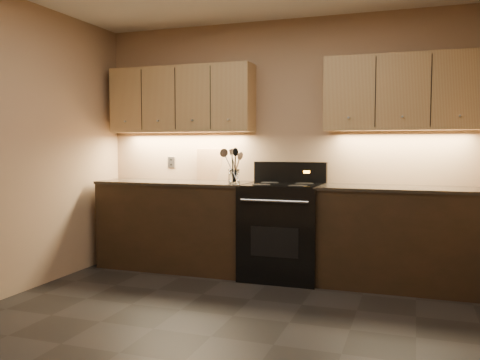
% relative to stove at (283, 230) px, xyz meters
% --- Properties ---
extents(floor, '(4.00, 4.00, 0.00)m').
position_rel_stove_xyz_m(floor, '(-0.08, -1.68, -0.48)').
color(floor, black).
rests_on(floor, ground).
extents(wall_back, '(4.00, 0.04, 2.60)m').
position_rel_stove_xyz_m(wall_back, '(-0.08, 0.32, 0.82)').
color(wall_back, '#99765A').
rests_on(wall_back, ground).
extents(counter_left, '(1.62, 0.62, 0.93)m').
position_rel_stove_xyz_m(counter_left, '(-1.18, 0.02, -0.01)').
color(counter_left, black).
rests_on(counter_left, ground).
extents(counter_right, '(1.46, 0.62, 0.93)m').
position_rel_stove_xyz_m(counter_right, '(1.10, 0.02, -0.01)').
color(counter_right, black).
rests_on(counter_right, ground).
extents(stove, '(0.76, 0.68, 1.14)m').
position_rel_stove_xyz_m(stove, '(0.00, 0.00, 0.00)').
color(stove, black).
rests_on(stove, ground).
extents(upper_cab_left, '(1.60, 0.30, 0.70)m').
position_rel_stove_xyz_m(upper_cab_left, '(-1.18, 0.17, 1.32)').
color(upper_cab_left, tan).
rests_on(upper_cab_left, wall_back).
extents(upper_cab_right, '(1.44, 0.30, 0.70)m').
position_rel_stove_xyz_m(upper_cab_right, '(1.10, 0.17, 1.32)').
color(upper_cab_right, tan).
rests_on(upper_cab_right, wall_back).
extents(outlet_plate, '(0.08, 0.01, 0.12)m').
position_rel_stove_xyz_m(outlet_plate, '(-1.38, 0.31, 0.64)').
color(outlet_plate, '#B2B5BA').
rests_on(outlet_plate, wall_back).
extents(utensil_crock, '(0.11, 0.11, 0.14)m').
position_rel_stove_xyz_m(utensil_crock, '(-0.50, -0.04, 0.52)').
color(utensil_crock, white).
rests_on(utensil_crock, counter_left).
extents(cutting_board, '(0.28, 0.11, 0.34)m').
position_rel_stove_xyz_m(cutting_board, '(-0.91, 0.29, 0.62)').
color(cutting_board, '#DDA877').
rests_on(cutting_board, counter_left).
extents(wooden_spoon, '(0.15, 0.11, 0.31)m').
position_rel_stove_xyz_m(wooden_spoon, '(-0.52, -0.05, 0.62)').
color(wooden_spoon, '#DDA877').
rests_on(wooden_spoon, utensil_crock).
extents(black_spoon, '(0.10, 0.15, 0.35)m').
position_rel_stove_xyz_m(black_spoon, '(-0.50, -0.02, 0.64)').
color(black_spoon, black).
rests_on(black_spoon, utensil_crock).
extents(black_turner, '(0.15, 0.17, 0.36)m').
position_rel_stove_xyz_m(black_turner, '(-0.50, -0.06, 0.64)').
color(black_turner, black).
rests_on(black_turner, utensil_crock).
extents(steel_spatula, '(0.19, 0.14, 0.36)m').
position_rel_stove_xyz_m(steel_spatula, '(-0.46, -0.04, 0.64)').
color(steel_spatula, silver).
rests_on(steel_spatula, utensil_crock).
extents(steel_skimmer, '(0.26, 0.15, 0.37)m').
position_rel_stove_xyz_m(steel_skimmer, '(-0.46, -0.06, 0.65)').
color(steel_skimmer, silver).
rests_on(steel_skimmer, utensil_crock).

